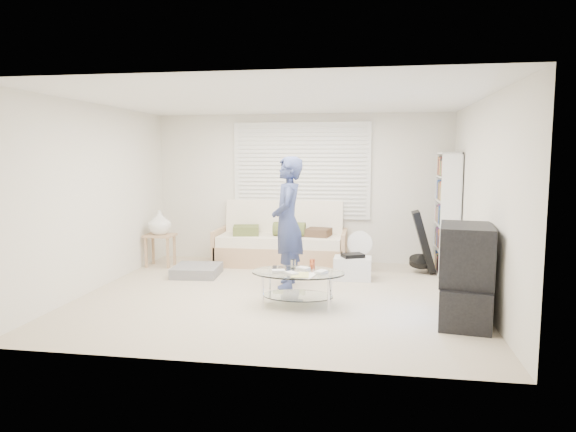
% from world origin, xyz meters
% --- Properties ---
extents(ground, '(5.00, 5.00, 0.00)m').
position_xyz_m(ground, '(0.00, 0.00, 0.00)').
color(ground, beige).
rests_on(ground, ground).
extents(room_shell, '(5.02, 4.52, 2.51)m').
position_xyz_m(room_shell, '(0.00, 0.48, 1.63)').
color(room_shell, silver).
rests_on(room_shell, ground).
extents(window_blinds, '(2.32, 0.08, 1.62)m').
position_xyz_m(window_blinds, '(0.00, 2.20, 1.55)').
color(window_blinds, silver).
rests_on(window_blinds, ground).
extents(futon_sofa, '(2.15, 0.87, 1.05)m').
position_xyz_m(futon_sofa, '(-0.29, 1.88, 0.34)').
color(futon_sofa, tan).
rests_on(futon_sofa, ground).
extents(grey_floor_pillow, '(0.72, 0.72, 0.15)m').
position_xyz_m(grey_floor_pillow, '(-1.41, 0.88, 0.08)').
color(grey_floor_pillow, slate).
rests_on(grey_floor_pillow, ground).
extents(side_table, '(0.47, 0.37, 0.92)m').
position_xyz_m(side_table, '(-2.22, 1.42, 0.68)').
color(side_table, tan).
rests_on(side_table, ground).
extents(bookshelf, '(0.29, 0.78, 1.86)m').
position_xyz_m(bookshelf, '(2.32, 1.71, 0.93)').
color(bookshelf, white).
rests_on(bookshelf, ground).
extents(guitar_case, '(0.40, 0.36, 0.94)m').
position_xyz_m(guitar_case, '(1.97, 1.60, 0.42)').
color(guitar_case, black).
rests_on(guitar_case, ground).
extents(floor_fan, '(0.39, 0.26, 0.65)m').
position_xyz_m(floor_fan, '(1.01, 1.54, 0.38)').
color(floor_fan, white).
rests_on(floor_fan, ground).
extents(storage_bin, '(0.54, 0.38, 0.38)m').
position_xyz_m(storage_bin, '(0.92, 1.04, 0.17)').
color(storage_bin, white).
rests_on(storage_bin, ground).
extents(tv_unit, '(0.66, 1.04, 1.07)m').
position_xyz_m(tv_unit, '(2.20, -0.70, 0.52)').
color(tv_unit, black).
rests_on(tv_unit, ground).
extents(coffee_table, '(1.13, 0.73, 0.54)m').
position_xyz_m(coffee_table, '(0.32, -0.42, 0.34)').
color(coffee_table, silver).
rests_on(coffee_table, ground).
extents(standing_person, '(0.50, 0.70, 1.80)m').
position_xyz_m(standing_person, '(0.05, 0.46, 0.90)').
color(standing_person, navy).
rests_on(standing_person, ground).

